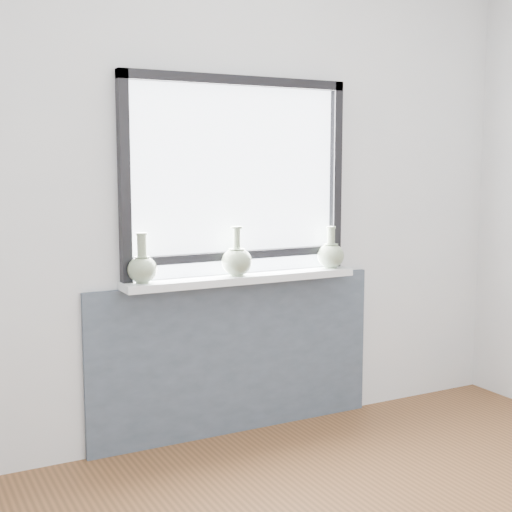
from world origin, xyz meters
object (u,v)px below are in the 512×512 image
vase_b (237,260)px  vase_c (331,254)px  vase_a (142,267)px  windowsill (242,278)px

vase_b → vase_c: bearing=0.8°
vase_a → vase_c: bearing=-0.3°
windowsill → vase_c: 0.57m
vase_a → vase_b: vase_b is taller
vase_b → windowsill: bearing=25.5°
vase_a → vase_b: size_ratio=0.96×
windowsill → vase_a: vase_a is taller
windowsill → vase_a: 0.57m
windowsill → vase_c: size_ratio=5.52×
vase_a → vase_c: 1.12m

